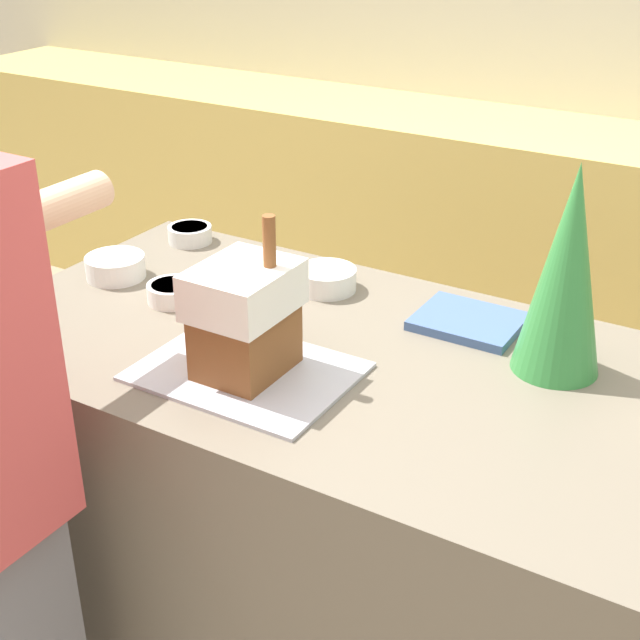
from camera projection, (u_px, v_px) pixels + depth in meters
wall_back at (635, 17)px, 3.20m from camera, size 8.00×0.05×2.60m
back_cabinet_block at (578, 260)px, 3.33m from camera, size 6.00×0.60×0.94m
kitchen_island at (345, 533)px, 1.98m from camera, size 1.59×0.81×0.91m
baking_tray at (247, 372)px, 1.70m from camera, size 0.40×0.30×0.01m
gingerbread_house at (245, 317)px, 1.65m from camera, size 0.16×0.20×0.31m
decorative_tree at (567, 271)px, 1.63m from camera, size 0.17×0.17×0.41m
candy_bowl_behind_tray at (190, 233)px, 2.30m from camera, size 0.11×0.11×0.04m
candy_bowl_far_right at (327, 278)px, 2.04m from camera, size 0.14×0.14×0.05m
candy_bowl_near_tray_right at (115, 266)px, 2.10m from camera, size 0.14×0.14×0.05m
candy_bowl_near_tray_left at (173, 292)px, 1.98m from camera, size 0.11×0.11×0.04m
cookbook at (468, 321)px, 1.88m from camera, size 0.22×0.18×0.02m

